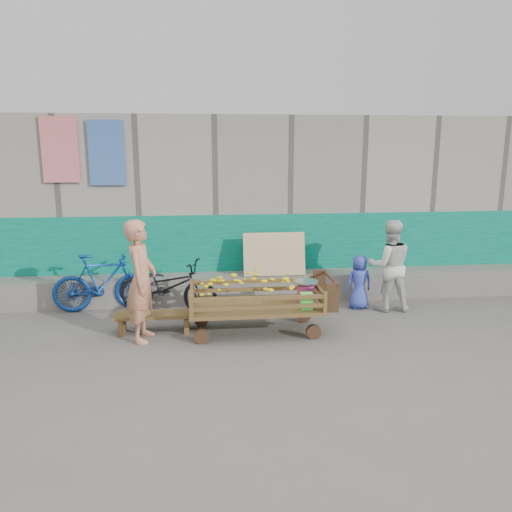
{
  "coord_description": "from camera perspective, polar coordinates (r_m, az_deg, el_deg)",
  "views": [
    {
      "loc": [
        -0.85,
        -5.56,
        2.48
      ],
      "look_at": [
        -0.11,
        1.2,
        1.0
      ],
      "focal_mm": 35.0,
      "sensor_mm": 36.0,
      "label": 1
    }
  ],
  "objects": [
    {
      "name": "woman",
      "position": [
        7.93,
        14.98,
        -1.06
      ],
      "size": [
        0.73,
        0.59,
        1.42
      ],
      "primitive_type": "imported",
      "rotation": [
        0.0,
        0.0,
        3.06
      ],
      "color": "silver",
      "rests_on": "ground"
    },
    {
      "name": "building_wall",
      "position": [
        9.7,
        -1.21,
        6.28
      ],
      "size": [
        12.0,
        3.5,
        3.0
      ],
      "color": "gray",
      "rests_on": "ground"
    },
    {
      "name": "banana_cart",
      "position": [
        6.75,
        -0.34,
        -4.26
      ],
      "size": [
        1.94,
        0.89,
        0.83
      ],
      "color": "brown",
      "rests_on": "ground"
    },
    {
      "name": "bench",
      "position": [
        7.0,
        -11.53,
        -6.99
      ],
      "size": [
        1.09,
        0.33,
        0.27
      ],
      "color": "brown",
      "rests_on": "ground"
    },
    {
      "name": "ground",
      "position": [
        6.15,
        2.28,
        -11.53
      ],
      "size": [
        80.0,
        80.0,
        0.0
      ],
      "primitive_type": "plane",
      "color": "#585650",
      "rests_on": "ground"
    },
    {
      "name": "child",
      "position": [
        7.96,
        11.7,
        -2.92
      ],
      "size": [
        0.45,
        0.33,
        0.86
      ],
      "primitive_type": "imported",
      "rotation": [
        0.0,
        0.0,
        3.28
      ],
      "color": "#3645B9",
      "rests_on": "ground"
    },
    {
      "name": "bicycle_dark",
      "position": [
        7.74,
        -10.04,
        -3.43
      ],
      "size": [
        1.66,
        0.99,
        0.82
      ],
      "primitive_type": "imported",
      "rotation": [
        0.0,
        0.0,
        1.26
      ],
      "color": "black",
      "rests_on": "ground"
    },
    {
      "name": "vendor_man",
      "position": [
        6.6,
        -12.98,
        -2.8
      ],
      "size": [
        0.44,
        0.62,
        1.6
      ],
      "primitive_type": "imported",
      "rotation": [
        0.0,
        0.0,
        1.46
      ],
      "color": "#BD7956",
      "rests_on": "ground"
    },
    {
      "name": "bicycle_blue",
      "position": [
        8.03,
        -17.12,
        -2.93
      ],
      "size": [
        1.53,
        0.55,
        0.9
      ],
      "primitive_type": "imported",
      "rotation": [
        0.0,
        0.0,
        1.65
      ],
      "color": "navy",
      "rests_on": "ground"
    }
  ]
}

